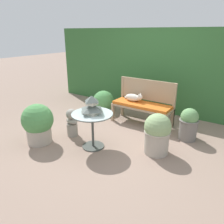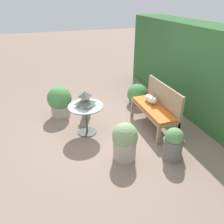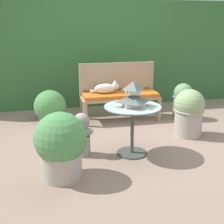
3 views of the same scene
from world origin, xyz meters
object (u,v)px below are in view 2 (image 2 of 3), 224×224
Objects in this scene: potted_plant_patio_mid at (173,144)px; potted_plant_path_edge at (60,101)px; cat at (151,99)px; garden_bench at (153,110)px; patio_table at (86,112)px; garden_bust at (86,107)px; potted_plant_table_far at (137,95)px; potted_plant_hedge_corner at (125,141)px; pagoda_birdhouse at (85,100)px.

potted_plant_patio_mid is 2.83m from potted_plant_path_edge.
cat is at bearing 64.33° from potted_plant_path_edge.
garden_bench is 1.86× the size of patio_table.
patio_table is at bearing 0.97° from garden_bust.
garden_bust reaches higher than garden_bench.
potted_plant_table_far is (-0.97, 1.62, -0.27)m from patio_table.
potted_plant_hedge_corner is at bearing 24.54° from potted_plant_path_edge.
potted_plant_hedge_corner is at bearing -109.86° from potted_plant_patio_mid.
potted_plant_path_edge is (-0.94, -0.44, -0.40)m from pagoda_birdhouse.
potted_plant_table_far is at bearing 172.09° from garden_bench.
cat reaches higher than garden_bench.
pagoda_birdhouse reaches higher than garden_bust.
potted_plant_table_far is 0.87× the size of potted_plant_patio_mid.
garden_bench is 1.59m from garden_bust.
potted_plant_path_edge is at bearing -115.50° from cat.
potted_plant_patio_mid is 0.89× the size of potted_plant_hedge_corner.
patio_table is 0.27m from pagoda_birdhouse.
potted_plant_path_edge is (-0.94, -0.44, -0.13)m from patio_table.
garden_bust is 0.75× the size of potted_plant_path_edge.
garden_bust is at bearing 61.16° from potted_plant_path_edge.
potted_plant_patio_mid is 0.84× the size of potted_plant_path_edge.
garden_bench is 1.52m from pagoda_birdhouse.
potted_plant_patio_mid is 0.86m from potted_plant_hedge_corner.
potted_plant_table_far is (-0.34, 1.50, -0.04)m from garden_bust.
cat is 1.42× the size of pagoda_birdhouse.
potted_plant_path_edge is (-2.26, -1.71, 0.06)m from potted_plant_patio_mid.
cat is at bearing -7.56° from potted_plant_table_far.
potted_plant_path_edge reaches higher than patio_table.
potted_plant_hedge_corner is at bearing 23.39° from garden_bust.
potted_plant_table_far is at bearing 121.02° from pagoda_birdhouse.
potted_plant_patio_mid reaches higher than potted_plant_table_far.
potted_plant_hedge_corner reaches higher than garden_bench.
pagoda_birdhouse is 0.62× the size of potted_plant_table_far.
potted_plant_hedge_corner reaches higher than patio_table.
cat is 0.68× the size of potted_plant_hedge_corner.
patio_table is 1.31× the size of potted_plant_table_far.
cat is 0.65× the size of potted_plant_path_edge.
potted_plant_hedge_corner reaches higher than garden_bust.
cat reaches higher than patio_table.
potted_plant_patio_mid is at bearing 70.14° from potted_plant_hedge_corner.
garden_bust is 0.79× the size of potted_plant_hedge_corner.
potted_plant_table_far reaches higher than garden_bench.
cat is at bearing 135.28° from potted_plant_hedge_corner.
potted_plant_patio_mid reaches higher than garden_bench.
garden_bench is 1.88× the size of potted_plant_hedge_corner.
potted_plant_patio_mid is (1.10, -0.18, -0.09)m from garden_bench.
patio_table reaches higher than garden_bust.
garden_bust is at bearing 169.15° from patio_table.
potted_plant_table_far is at bearing 172.62° from cat.
patio_table is 1.01× the size of potted_plant_hedge_corner.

